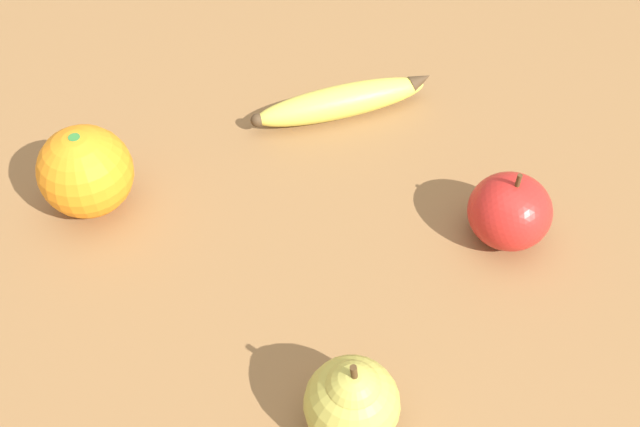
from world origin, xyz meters
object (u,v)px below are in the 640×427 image
at_px(banana, 343,101).
at_px(pear, 352,402).
at_px(orange, 86,172).
at_px(apple, 510,211).

xyz_separation_m(banana, pear, (0.36, -0.05, 0.02)).
height_order(orange, pear, pear).
height_order(banana, orange, orange).
relative_size(banana, pear, 2.26).
relative_size(orange, apple, 1.08).
xyz_separation_m(orange, apple, (0.09, 0.38, -0.01)).
xyz_separation_m(banana, orange, (0.10, -0.26, 0.03)).
bearing_deg(orange, pear, 38.40).
xyz_separation_m(orange, pear, (0.26, 0.21, -0.00)).
height_order(pear, apple, pear).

